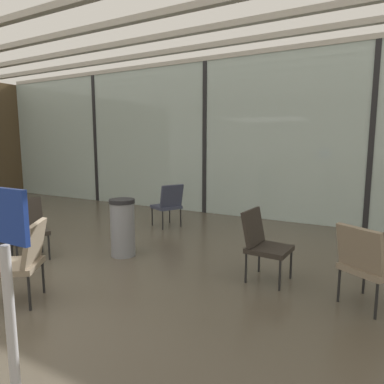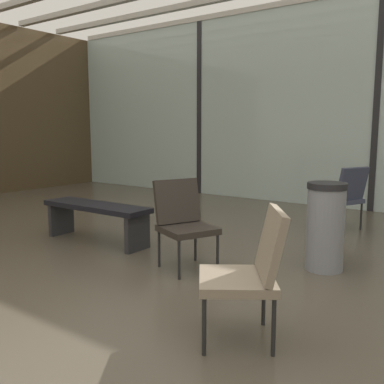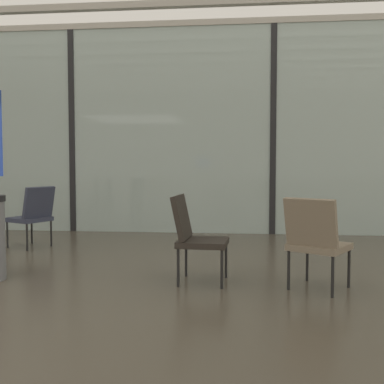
{
  "view_description": "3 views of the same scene",
  "coord_description": "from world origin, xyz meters",
  "px_view_note": "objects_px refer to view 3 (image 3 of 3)",
  "views": [
    {
      "loc": [
        3.71,
        -2.13,
        1.7
      ],
      "look_at": [
        0.42,
        3.8,
        0.7
      ],
      "focal_mm": 32.07,
      "sensor_mm": 36.0,
      "label": 1
    },
    {
      "loc": [
        1.72,
        -2.34,
        1.37
      ],
      "look_at": [
        -1.7,
        2.4,
        0.51
      ],
      "focal_mm": 40.28,
      "sensor_mm": 36.0,
      "label": 2
    },
    {
      "loc": [
        2.93,
        -2.58,
        1.16
      ],
      "look_at": [
        1.99,
        6.48,
        0.63
      ],
      "focal_mm": 42.28,
      "sensor_mm": 36.0,
      "label": 3
    }
  ],
  "objects_px": {
    "lounge_chair_1": "(33,213)",
    "lounge_chair_4": "(194,233)",
    "parked_airplane": "(87,136)",
    "lounge_chair_3": "(316,238)"
  },
  "relations": [
    {
      "from": "lounge_chair_1",
      "to": "lounge_chair_4",
      "type": "xyz_separation_m",
      "value": [
        2.46,
        -1.66,
        0.0
      ]
    },
    {
      "from": "parked_airplane",
      "to": "lounge_chair_1",
      "type": "distance_m",
      "value": 6.28
    },
    {
      "from": "parked_airplane",
      "to": "lounge_chair_3",
      "type": "xyz_separation_m",
      "value": [
        4.85,
        -7.84,
        -1.5
      ]
    },
    {
      "from": "lounge_chair_4",
      "to": "lounge_chair_1",
      "type": "bearing_deg",
      "value": 59.69
    },
    {
      "from": "parked_airplane",
      "to": "lounge_chair_4",
      "type": "relative_size",
      "value": 16.4
    },
    {
      "from": "parked_airplane",
      "to": "lounge_chair_4",
      "type": "xyz_separation_m",
      "value": [
        3.7,
        -7.64,
        -1.5
      ]
    },
    {
      "from": "lounge_chair_3",
      "to": "lounge_chair_4",
      "type": "xyz_separation_m",
      "value": [
        -1.15,
        0.2,
        0.0
      ]
    },
    {
      "from": "lounge_chair_1",
      "to": "lounge_chair_3",
      "type": "xyz_separation_m",
      "value": [
        3.61,
        -1.87,
        0.0
      ]
    },
    {
      "from": "parked_airplane",
      "to": "lounge_chair_4",
      "type": "bearing_deg",
      "value": -64.15
    },
    {
      "from": "parked_airplane",
      "to": "lounge_chair_3",
      "type": "distance_m",
      "value": 9.34
    }
  ]
}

